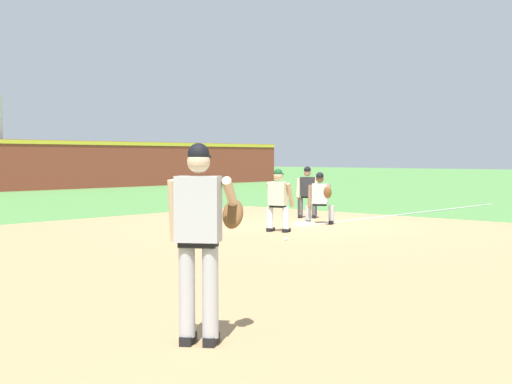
{
  "coord_description": "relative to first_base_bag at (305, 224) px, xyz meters",
  "views": [
    {
      "loc": [
        -13.99,
        -11.06,
        1.74
      ],
      "look_at": [
        -6.69,
        -4.42,
        1.25
      ],
      "focal_mm": 50.0,
      "sensor_mm": 36.0,
      "label": 1
    }
  ],
  "objects": [
    {
      "name": "foul_line_stripe",
      "position": [
        5.54,
        0.0,
        -0.04
      ],
      "size": [
        11.07,
        0.1,
        0.0
      ],
      "primitive_type": "cube",
      "color": "white",
      "rests_on": "ground"
    },
    {
      "name": "infield_dirt_patch",
      "position": [
        -4.78,
        -3.16,
        -0.04
      ],
      "size": [
        18.0,
        18.0,
        0.01
      ],
      "primitive_type": "cube",
      "color": "tan",
      "rests_on": "ground"
    },
    {
      "name": "baserunner",
      "position": [
        -1.58,
        -0.46,
        0.75
      ],
      "size": [
        0.55,
        0.66,
        1.46
      ],
      "color": "black",
      "rests_on": "ground"
    },
    {
      "name": "baseball",
      "position": [
        -2.73,
        -1.66,
        -0.01
      ],
      "size": [
        0.07,
        0.07,
        0.07
      ],
      "primitive_type": "sphere",
      "color": "white",
      "rests_on": "ground"
    },
    {
      "name": "first_baseman",
      "position": [
        0.62,
        -0.01,
        0.69
      ],
      "size": [
        0.81,
        1.04,
        1.34
      ],
      "color": "black",
      "rests_on": "ground"
    },
    {
      "name": "umpire",
      "position": [
        1.82,
        1.35,
        0.75
      ],
      "size": [
        0.64,
        0.68,
        1.46
      ],
      "color": "black",
      "rests_on": "ground"
    },
    {
      "name": "pitcher",
      "position": [
        -9.52,
        -6.31,
        1.01
      ],
      "size": [
        0.84,
        0.57,
        1.86
      ],
      "color": "black",
      "rests_on": "ground"
    },
    {
      "name": "first_base_bag",
      "position": [
        0.0,
        0.0,
        0.0
      ],
      "size": [
        0.38,
        0.38,
        0.09
      ],
      "primitive_type": "cube",
      "color": "white",
      "rests_on": "ground"
    },
    {
      "name": "ground_plane",
      "position": [
        0.0,
        0.0,
        -0.04
      ],
      "size": [
        160.0,
        160.0,
        0.0
      ],
      "primitive_type": "plane",
      "color": "#518942"
    }
  ]
}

